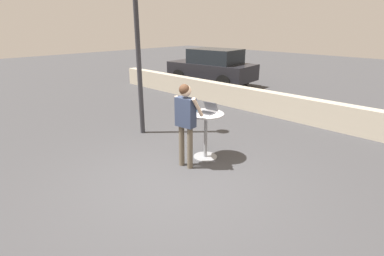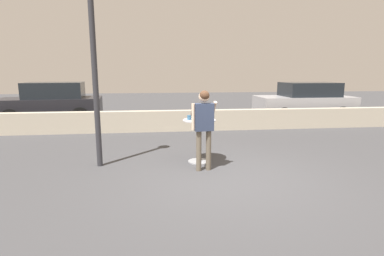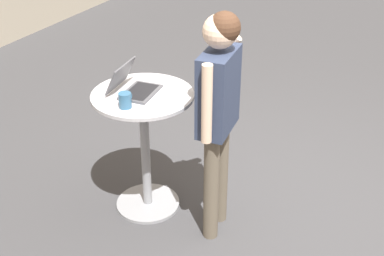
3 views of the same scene
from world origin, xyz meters
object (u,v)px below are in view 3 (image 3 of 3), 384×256
object	(u,v)px
cafe_table	(145,136)
coffee_mug	(125,100)
laptop	(133,86)
standing_person	(218,101)

from	to	relation	value
cafe_table	coffee_mug	xyz separation A→B (m)	(-0.23, -0.01, 0.41)
laptop	coffee_mug	distance (m)	0.24
standing_person	cafe_table	bearing A→B (deg)	90.88
coffee_mug	laptop	bearing A→B (deg)	20.47
laptop	cafe_table	bearing A→B (deg)	-84.76
laptop	standing_person	size ratio (longest dim) A/B	0.21
standing_person	coffee_mug	bearing A→B (deg)	112.28
cafe_table	coffee_mug	distance (m)	0.47
coffee_mug	cafe_table	bearing A→B (deg)	2.63
standing_person	laptop	bearing A→B (deg)	91.36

